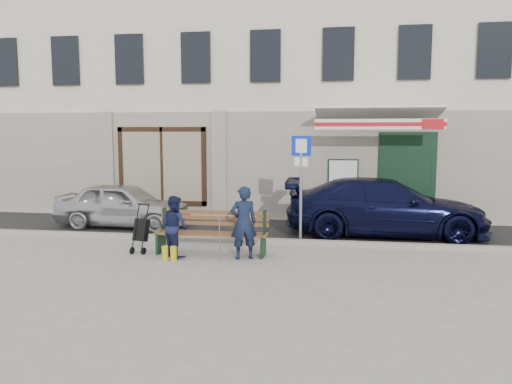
% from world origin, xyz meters
% --- Properties ---
extents(ground, '(80.00, 80.00, 0.00)m').
position_xyz_m(ground, '(0.00, 0.00, 0.00)').
color(ground, '#9E9991').
rests_on(ground, ground).
extents(asphalt_lane, '(60.00, 3.20, 0.01)m').
position_xyz_m(asphalt_lane, '(0.00, 3.10, 0.01)').
color(asphalt_lane, '#282828').
rests_on(asphalt_lane, ground).
extents(curb, '(60.00, 0.18, 0.12)m').
position_xyz_m(curb, '(0.00, 1.50, 0.06)').
color(curb, '#9E9384').
rests_on(curb, ground).
extents(building, '(20.00, 8.27, 10.00)m').
position_xyz_m(building, '(0.01, 8.45, 4.97)').
color(building, beige).
rests_on(building, ground).
extents(car_silver, '(3.66, 1.54, 1.23)m').
position_xyz_m(car_silver, '(-3.63, 2.89, 0.62)').
color(car_silver, silver).
rests_on(car_silver, ground).
extents(car_navy, '(5.03, 2.18, 1.44)m').
position_xyz_m(car_navy, '(3.33, 2.91, 0.72)').
color(car_navy, black).
rests_on(car_navy, ground).
extents(parking_sign, '(0.46, 0.13, 2.51)m').
position_xyz_m(parking_sign, '(1.29, 1.73, 1.67)').
color(parking_sign, gray).
rests_on(parking_sign, ground).
extents(bench, '(2.40, 1.17, 0.98)m').
position_xyz_m(bench, '(-0.55, 0.31, 0.46)').
color(bench, brown).
rests_on(bench, ground).
extents(man, '(0.64, 0.53, 1.51)m').
position_xyz_m(man, '(0.25, 0.04, 0.75)').
color(man, '#121A33').
rests_on(man, ground).
extents(woman, '(0.79, 0.77, 1.29)m').
position_xyz_m(woman, '(-1.20, -0.00, 0.64)').
color(woman, '#15193A').
rests_on(woman, ground).
extents(stroller, '(0.36, 0.47, 1.05)m').
position_xyz_m(stroller, '(-2.05, 0.25, 0.46)').
color(stroller, black).
rests_on(stroller, ground).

